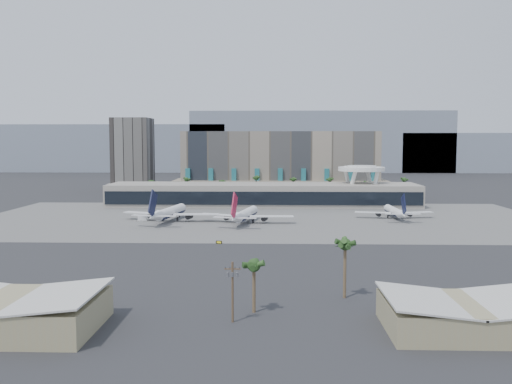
{
  "coord_description": "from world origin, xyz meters",
  "views": [
    {
      "loc": [
        6.05,
        -204.77,
        35.29
      ],
      "look_at": [
        -1.76,
        40.0,
        13.6
      ],
      "focal_mm": 40.0,
      "sensor_mm": 36.0,
      "label": 1
    }
  ],
  "objects_px": {
    "airliner_right": "(395,211)",
    "service_vehicle_b": "(242,220)",
    "taxiway_sign": "(219,242)",
    "airliner_left": "(169,212)",
    "utility_pole": "(232,287)",
    "service_vehicle_a": "(143,218)",
    "airliner_centre": "(245,214)"
  },
  "relations": [
    {
      "from": "service_vehicle_a",
      "to": "service_vehicle_b",
      "type": "relative_size",
      "value": 1.17
    },
    {
      "from": "airliner_right",
      "to": "taxiway_sign",
      "type": "bearing_deg",
      "value": -139.69
    },
    {
      "from": "airliner_left",
      "to": "taxiway_sign",
      "type": "height_order",
      "value": "airliner_left"
    },
    {
      "from": "taxiway_sign",
      "to": "service_vehicle_b",
      "type": "bearing_deg",
      "value": 104.58
    },
    {
      "from": "airliner_left",
      "to": "service_vehicle_b",
      "type": "relative_size",
      "value": 12.79
    },
    {
      "from": "taxiway_sign",
      "to": "airliner_centre",
      "type": "bearing_deg",
      "value": 102.45
    },
    {
      "from": "utility_pole",
      "to": "airliner_left",
      "type": "xyz_separation_m",
      "value": [
        -38.49,
        140.77,
        -3.13
      ]
    },
    {
      "from": "airliner_centre",
      "to": "airliner_right",
      "type": "relative_size",
      "value": 1.16
    },
    {
      "from": "airliner_right",
      "to": "service_vehicle_a",
      "type": "xyz_separation_m",
      "value": [
        -114.48,
        -10.53,
        -2.24
      ]
    },
    {
      "from": "airliner_right",
      "to": "airliner_centre",
      "type": "bearing_deg",
      "value": -167.86
    },
    {
      "from": "airliner_right",
      "to": "service_vehicle_b",
      "type": "distance_m",
      "value": 71.12
    },
    {
      "from": "airliner_centre",
      "to": "airliner_right",
      "type": "bearing_deg",
      "value": 24.87
    },
    {
      "from": "utility_pole",
      "to": "service_vehicle_a",
      "type": "relative_size",
      "value": 2.87
    },
    {
      "from": "utility_pole",
      "to": "taxiway_sign",
      "type": "distance_m",
      "value": 86.89
    },
    {
      "from": "taxiway_sign",
      "to": "airliner_left",
      "type": "bearing_deg",
      "value": 136.38
    },
    {
      "from": "airliner_centre",
      "to": "service_vehicle_a",
      "type": "distance_m",
      "value": 46.95
    },
    {
      "from": "service_vehicle_b",
      "to": "airliner_centre",
      "type": "bearing_deg",
      "value": -47.79
    },
    {
      "from": "taxiway_sign",
      "to": "airliner_right",
      "type": "bearing_deg",
      "value": 61.97
    },
    {
      "from": "taxiway_sign",
      "to": "service_vehicle_a",
      "type": "bearing_deg",
      "value": 144.73
    },
    {
      "from": "utility_pole",
      "to": "service_vehicle_a",
      "type": "xyz_separation_m",
      "value": [
        -50.93,
        143.01,
        -6.12
      ]
    },
    {
      "from": "airliner_left",
      "to": "airliner_right",
      "type": "xyz_separation_m",
      "value": [
        102.04,
        12.77,
        -0.74
      ]
    },
    {
      "from": "airliner_left",
      "to": "service_vehicle_a",
      "type": "height_order",
      "value": "airliner_left"
    },
    {
      "from": "airliner_centre",
      "to": "service_vehicle_b",
      "type": "relative_size",
      "value": 12.12
    },
    {
      "from": "airliner_left",
      "to": "service_vehicle_b",
      "type": "bearing_deg",
      "value": 7.41
    },
    {
      "from": "airliner_centre",
      "to": "service_vehicle_a",
      "type": "bearing_deg",
      "value": -177.1
    },
    {
      "from": "airliner_centre",
      "to": "airliner_right",
      "type": "xyz_separation_m",
      "value": [
        68.07,
        17.01,
        -0.54
      ]
    },
    {
      "from": "service_vehicle_a",
      "to": "taxiway_sign",
      "type": "height_order",
      "value": "service_vehicle_a"
    },
    {
      "from": "airliner_right",
      "to": "utility_pole",
      "type": "bearing_deg",
      "value": -114.37
    },
    {
      "from": "utility_pole",
      "to": "service_vehicle_a",
      "type": "height_order",
      "value": "utility_pole"
    },
    {
      "from": "airliner_right",
      "to": "taxiway_sign",
      "type": "relative_size",
      "value": 16.99
    },
    {
      "from": "utility_pole",
      "to": "airliner_left",
      "type": "relative_size",
      "value": 0.26
    },
    {
      "from": "utility_pole",
      "to": "airliner_right",
      "type": "xyz_separation_m",
      "value": [
        63.55,
        153.54,
        -3.88
      ]
    }
  ]
}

